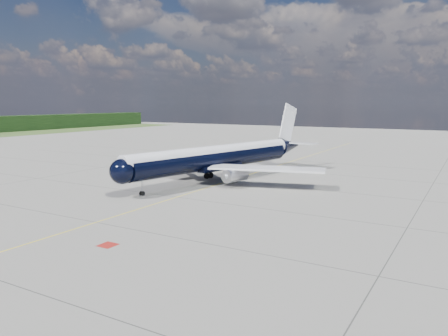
{
  "coord_description": "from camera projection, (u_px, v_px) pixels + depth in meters",
  "views": [
    {
      "loc": [
        35.73,
        -38.19,
        13.1
      ],
      "look_at": [
        5.3,
        14.0,
        4.0
      ],
      "focal_mm": 35.0,
      "sensor_mm": 36.0,
      "label": 1
    }
  ],
  "objects": [
    {
      "name": "taxiway_centerline",
      "position": [
        230.0,
        181.0,
        73.73
      ],
      "size": [
        0.16,
        160.0,
        0.01
      ],
      "primitive_type": "cube",
      "color": "yellow",
      "rests_on": "ground"
    },
    {
      "name": "main_airliner",
      "position": [
        220.0,
        157.0,
        73.33
      ],
      "size": [
        36.13,
        44.58,
        12.99
      ],
      "rotation": [
        0.0,
        0.0,
        -0.21
      ],
      "color": "black",
      "rests_on": "ground"
    },
    {
      "name": "red_marking",
      "position": [
        108.0,
        245.0,
        40.44
      ],
      "size": [
        1.6,
        1.6,
        0.01
      ],
      "primitive_type": "cube",
      "color": "maroon",
      "rests_on": "ground"
    },
    {
      "name": "ground",
      "position": [
        243.0,
        176.0,
        78.0
      ],
      "size": [
        320.0,
        320.0,
        0.0
      ],
      "primitive_type": "plane",
      "color": "gray",
      "rests_on": "ground"
    }
  ]
}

